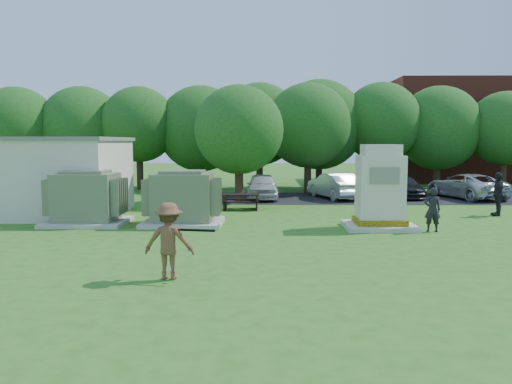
{
  "coord_description": "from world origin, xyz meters",
  "views": [
    {
      "loc": [
        0.3,
        -14.35,
        3.14
      ],
      "look_at": [
        0.0,
        4.0,
        1.3
      ],
      "focal_mm": 35.0,
      "sensor_mm": 36.0,
      "label": 1
    }
  ],
  "objects_px": {
    "picnic_table": "(241,200)",
    "batter": "(169,241)",
    "car_silver_a": "(335,186)",
    "transformer_left": "(87,199)",
    "transformer_right": "(183,199)",
    "person_by_generator": "(432,210)",
    "person_walking_right": "(498,194)",
    "car_white": "(262,186)",
    "generator_cabinet": "(380,192)",
    "car_dark": "(403,187)",
    "car_silver_b": "(466,186)"
  },
  "relations": [
    {
      "from": "picnic_table",
      "to": "person_by_generator",
      "type": "height_order",
      "value": "person_by_generator"
    },
    {
      "from": "car_white",
      "to": "car_silver_a",
      "type": "relative_size",
      "value": 0.97
    },
    {
      "from": "picnic_table",
      "to": "car_silver_a",
      "type": "xyz_separation_m",
      "value": [
        5.01,
        4.61,
        0.25
      ]
    },
    {
      "from": "car_white",
      "to": "car_silver_b",
      "type": "height_order",
      "value": "car_white"
    },
    {
      "from": "transformer_left",
      "to": "batter",
      "type": "height_order",
      "value": "transformer_left"
    },
    {
      "from": "transformer_right",
      "to": "car_white",
      "type": "xyz_separation_m",
      "value": [
        2.99,
        8.67,
        -0.26
      ]
    },
    {
      "from": "car_silver_b",
      "to": "generator_cabinet",
      "type": "bearing_deg",
      "value": 38.69
    },
    {
      "from": "car_silver_a",
      "to": "transformer_right",
      "type": "bearing_deg",
      "value": 32.92
    },
    {
      "from": "person_by_generator",
      "to": "car_white",
      "type": "relative_size",
      "value": 0.37
    },
    {
      "from": "generator_cabinet",
      "to": "transformer_left",
      "type": "bearing_deg",
      "value": 175.99
    },
    {
      "from": "car_white",
      "to": "car_silver_b",
      "type": "xyz_separation_m",
      "value": [
        11.42,
        0.46,
        -0.02
      ]
    },
    {
      "from": "picnic_table",
      "to": "person_walking_right",
      "type": "distance_m",
      "value": 11.21
    },
    {
      "from": "generator_cabinet",
      "to": "picnic_table",
      "type": "distance_m",
      "value": 7.35
    },
    {
      "from": "batter",
      "to": "car_white",
      "type": "height_order",
      "value": "batter"
    },
    {
      "from": "transformer_right",
      "to": "batter",
      "type": "relative_size",
      "value": 1.69
    },
    {
      "from": "picnic_table",
      "to": "car_silver_a",
      "type": "relative_size",
      "value": 0.4
    },
    {
      "from": "car_dark",
      "to": "batter",
      "type": "bearing_deg",
      "value": -121.17
    },
    {
      "from": "transformer_left",
      "to": "car_silver_a",
      "type": "distance_m",
      "value": 13.91
    },
    {
      "from": "transformer_right",
      "to": "person_walking_right",
      "type": "relative_size",
      "value": 1.61
    },
    {
      "from": "person_by_generator",
      "to": "car_silver_a",
      "type": "xyz_separation_m",
      "value": [
        -1.98,
        10.29,
        -0.07
      ]
    },
    {
      "from": "car_white",
      "to": "car_silver_a",
      "type": "bearing_deg",
      "value": 1.77
    },
    {
      "from": "transformer_left",
      "to": "transformer_right",
      "type": "relative_size",
      "value": 1.0
    },
    {
      "from": "picnic_table",
      "to": "batter",
      "type": "height_order",
      "value": "batter"
    },
    {
      "from": "person_walking_right",
      "to": "car_white",
      "type": "height_order",
      "value": "person_walking_right"
    },
    {
      "from": "car_white",
      "to": "car_dark",
      "type": "relative_size",
      "value": 1.0
    },
    {
      "from": "transformer_right",
      "to": "car_dark",
      "type": "xyz_separation_m",
      "value": [
        10.99,
        9.51,
        -0.36
      ]
    },
    {
      "from": "batter",
      "to": "car_dark",
      "type": "distance_m",
      "value": 19.89
    },
    {
      "from": "generator_cabinet",
      "to": "car_white",
      "type": "distance_m",
      "value": 10.4
    },
    {
      "from": "generator_cabinet",
      "to": "car_silver_a",
      "type": "bearing_deg",
      "value": 91.67
    },
    {
      "from": "generator_cabinet",
      "to": "person_walking_right",
      "type": "bearing_deg",
      "value": 29.15
    },
    {
      "from": "person_walking_right",
      "to": "car_silver_a",
      "type": "height_order",
      "value": "person_walking_right"
    },
    {
      "from": "person_walking_right",
      "to": "car_white",
      "type": "bearing_deg",
      "value": -112.5
    },
    {
      "from": "car_dark",
      "to": "person_by_generator",
      "type": "bearing_deg",
      "value": -101.0
    },
    {
      "from": "transformer_left",
      "to": "transformer_right",
      "type": "bearing_deg",
      "value": 0.0
    },
    {
      "from": "car_dark",
      "to": "car_white",
      "type": "bearing_deg",
      "value": -174.78
    },
    {
      "from": "picnic_table",
      "to": "batter",
      "type": "xyz_separation_m",
      "value": [
        -1.1,
        -11.89,
        0.43
      ]
    },
    {
      "from": "picnic_table",
      "to": "car_silver_a",
      "type": "height_order",
      "value": "car_silver_a"
    },
    {
      "from": "generator_cabinet",
      "to": "car_white",
      "type": "bearing_deg",
      "value": 114.56
    },
    {
      "from": "transformer_left",
      "to": "person_by_generator",
      "type": "distance_m",
      "value": 12.79
    },
    {
      "from": "generator_cabinet",
      "to": "car_dark",
      "type": "relative_size",
      "value": 0.73
    },
    {
      "from": "person_walking_right",
      "to": "car_dark",
      "type": "relative_size",
      "value": 0.45
    },
    {
      "from": "batter",
      "to": "car_white",
      "type": "relative_size",
      "value": 0.42
    },
    {
      "from": "transformer_right",
      "to": "transformer_left",
      "type": "bearing_deg",
      "value": 180.0
    },
    {
      "from": "transformer_left",
      "to": "person_by_generator",
      "type": "xyz_separation_m",
      "value": [
        12.71,
        -1.43,
        -0.19
      ]
    },
    {
      "from": "transformer_left",
      "to": "car_dark",
      "type": "bearing_deg",
      "value": 32.91
    },
    {
      "from": "person_by_generator",
      "to": "batter",
      "type": "bearing_deg",
      "value": 42.18
    },
    {
      "from": "transformer_left",
      "to": "person_walking_right",
      "type": "bearing_deg",
      "value": 8.29
    },
    {
      "from": "transformer_left",
      "to": "generator_cabinet",
      "type": "bearing_deg",
      "value": -4.01
    },
    {
      "from": "transformer_right",
      "to": "person_walking_right",
      "type": "distance_m",
      "value": 13.3
    },
    {
      "from": "transformer_left",
      "to": "car_white",
      "type": "relative_size",
      "value": 0.72
    }
  ]
}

